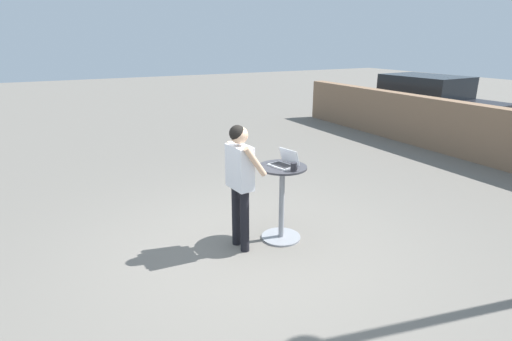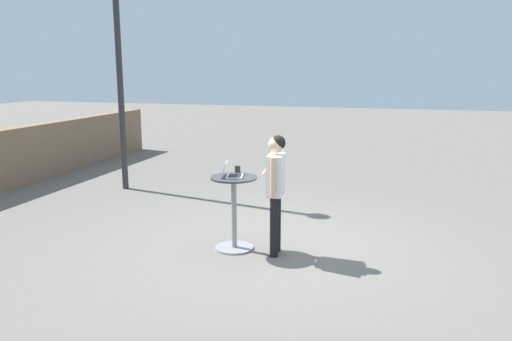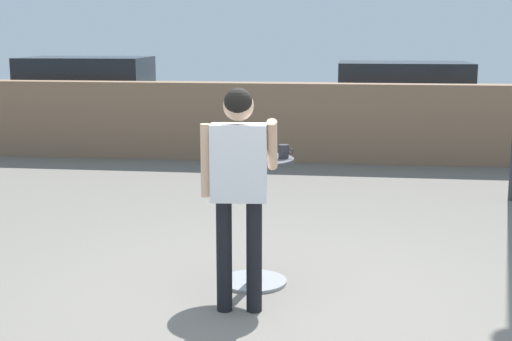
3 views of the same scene
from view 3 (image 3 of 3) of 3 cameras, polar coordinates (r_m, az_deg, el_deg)
The scene contains 8 objects.
ground_plane at distance 5.15m, azimuth 0.93°, elevation -11.06°, with size 50.00×50.00×0.00m, color slate.
pavement_kerb at distance 10.96m, azimuth 4.61°, elevation 3.85°, with size 14.22×0.35×1.20m.
cafe_table at distance 5.51m, azimuth -0.18°, elevation -3.45°, with size 0.61×0.61×1.00m.
laptop at distance 5.44m, azimuth -0.25°, elevation 1.53°, with size 0.37×0.34×0.20m.
coffee_mug at distance 5.40m, azimuth 2.24°, elevation 1.53°, with size 0.12×0.08×0.10m.
standing_person at distance 4.86m, azimuth -1.40°, elevation -0.29°, with size 0.53×0.37×1.57m.
parked_car_near_street at distance 13.13m, azimuth 12.31°, elevation 5.44°, with size 4.17×2.01×1.45m.
parked_car_further_down at distance 13.42m, azimuth -12.74°, elevation 5.68°, with size 4.10×2.06×1.52m.
Camera 3 is at (0.54, -4.75, 1.92)m, focal length 50.00 mm.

